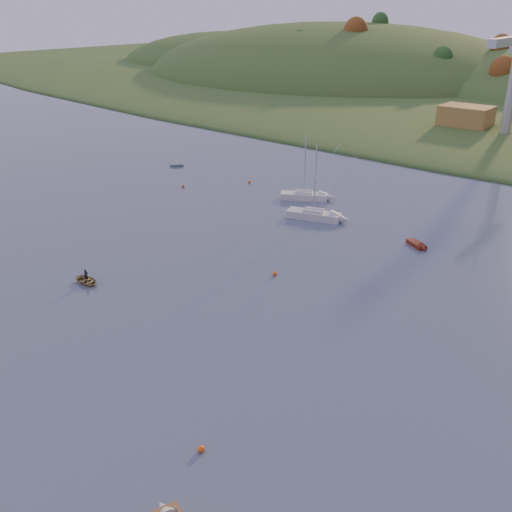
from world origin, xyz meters
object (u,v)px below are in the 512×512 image
Objects in this scene: canoe at (87,281)px; red_tender at (419,246)px; sailboat_far at (314,214)px; sailboat_near at (304,195)px; grey_dinghy at (179,165)px.

canoe is 0.90× the size of red_tender.
sailboat_near is at bearing 116.74° from sailboat_far.
sailboat_near is at bearing -40.38° from grey_dinghy.
red_tender is (22.83, -6.94, -0.43)m from sailboat_near.
sailboat_far is 34.38m from canoe.
grey_dinghy is (-52.81, 8.27, -0.05)m from red_tender.
sailboat_far is at bearing -77.14° from sailboat_near.
red_tender is 53.46m from grey_dinghy.
sailboat_near is 23.87m from red_tender.
canoe is at bearing -93.39° from grey_dinghy.
red_tender is at bearing -35.21° from canoe.
sailboat_near reaches higher than red_tender.
canoe is at bearing -120.59° from sailboat_far.
red_tender is at bearing -48.03° from sailboat_near.
sailboat_far is 3.30× the size of canoe.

